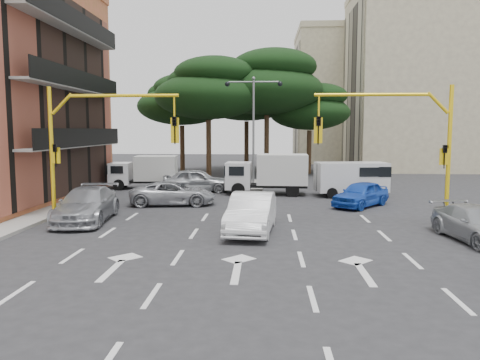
% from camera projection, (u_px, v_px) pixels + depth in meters
% --- Properties ---
extents(ground, '(120.00, 120.00, 0.00)m').
position_uv_depth(ground, '(244.00, 234.00, 18.56)').
color(ground, '#28282B').
rests_on(ground, ground).
extents(median_strip, '(1.40, 6.00, 0.15)m').
position_uv_depth(median_strip, '(253.00, 185.00, 34.44)').
color(median_strip, gray).
rests_on(median_strip, ground).
extents(apartment_beige_near, '(20.20, 12.15, 18.70)m').
position_uv_depth(apartment_beige_near, '(450.00, 79.00, 48.29)').
color(apartment_beige_near, tan).
rests_on(apartment_beige_near, ground).
extents(apartment_beige_far, '(16.20, 12.15, 16.70)m').
position_uv_depth(apartment_beige_far, '(358.00, 97.00, 60.68)').
color(apartment_beige_far, tan).
rests_on(apartment_beige_far, ground).
extents(pine_left_near, '(9.15, 9.15, 10.23)m').
position_uv_depth(pine_left_near, '(209.00, 88.00, 39.74)').
color(pine_left_near, '#382616').
rests_on(pine_left_near, ground).
extents(pine_center, '(9.98, 9.98, 11.16)m').
position_uv_depth(pine_center, '(268.00, 82.00, 41.39)').
color(pine_center, '#382616').
rests_on(pine_center, ground).
extents(pine_left_far, '(8.32, 8.32, 9.30)m').
position_uv_depth(pine_left_far, '(182.00, 100.00, 43.94)').
color(pine_left_far, '#382616').
rests_on(pine_left_far, ground).
extents(pine_right, '(7.49, 7.49, 8.37)m').
position_uv_depth(pine_right, '(310.00, 107.00, 43.40)').
color(pine_right, '#382616').
rests_on(pine_right, ground).
extents(pine_back, '(9.15, 9.15, 10.23)m').
position_uv_depth(pine_back, '(247.00, 94.00, 46.54)').
color(pine_back, '#382616').
rests_on(pine_back, ground).
extents(signal_mast_right, '(5.79, 0.37, 6.00)m').
position_uv_depth(signal_mast_right, '(406.00, 136.00, 19.77)').
color(signal_mast_right, yellow).
rests_on(signal_mast_right, ground).
extents(signal_mast_left, '(5.79, 0.37, 6.00)m').
position_uv_depth(signal_mast_left, '(91.00, 135.00, 20.47)').
color(signal_mast_left, yellow).
rests_on(signal_mast_left, ground).
extents(street_lamp_center, '(4.16, 0.36, 7.77)m').
position_uv_depth(street_lamp_center, '(254.00, 112.00, 33.86)').
color(street_lamp_center, slate).
rests_on(street_lamp_center, median_strip).
extents(car_white_hatch, '(2.10, 4.90, 1.57)m').
position_uv_depth(car_white_hatch, '(252.00, 213.00, 18.90)').
color(car_white_hatch, white).
rests_on(car_white_hatch, ground).
extents(car_blue_compact, '(3.81, 4.11, 1.37)m').
position_uv_depth(car_blue_compact, '(361.00, 194.00, 25.13)').
color(car_blue_compact, '#1645B8').
rests_on(car_blue_compact, ground).
extents(car_silver_wagon, '(2.61, 5.42, 1.52)m').
position_uv_depth(car_silver_wagon, '(87.00, 205.00, 21.10)').
color(car_silver_wagon, '#A2A3A9').
rests_on(car_silver_wagon, ground).
extents(car_silver_cross_a, '(4.86, 2.65, 1.29)m').
position_uv_depth(car_silver_cross_a, '(173.00, 193.00, 25.71)').
color(car_silver_cross_a, '#ABADB4').
rests_on(car_silver_cross_a, ground).
extents(car_silver_cross_b, '(4.63, 2.08, 1.54)m').
position_uv_depth(car_silver_cross_b, '(197.00, 180.00, 31.13)').
color(car_silver_cross_b, '#A2A6AA').
rests_on(car_silver_cross_b, ground).
extents(car_silver_parked, '(2.41, 4.66, 1.29)m').
position_uv_depth(car_silver_parked, '(477.00, 224.00, 17.34)').
color(car_silver_parked, '#A1A4A9').
rests_on(car_silver_parked, ground).
extents(van_white, '(4.52, 2.48, 2.15)m').
position_uv_depth(van_white, '(351.00, 179.00, 29.05)').
color(van_white, silver).
rests_on(van_white, ground).
extents(box_truck_a, '(4.83, 2.34, 2.31)m').
position_uv_depth(box_truck_a, '(144.00, 172.00, 32.73)').
color(box_truck_a, white).
rests_on(box_truck_a, ground).
extents(box_truck_b, '(5.32, 2.38, 2.58)m').
position_uv_depth(box_truck_b, '(267.00, 174.00, 29.79)').
color(box_truck_b, silver).
rests_on(box_truck_b, ground).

